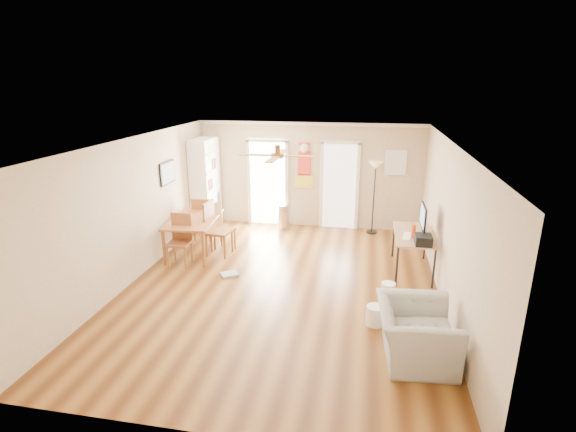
% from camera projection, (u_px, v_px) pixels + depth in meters
% --- Properties ---
extents(floor, '(7.00, 7.00, 0.00)m').
position_uv_depth(floor, '(282.00, 286.00, 7.85)').
color(floor, brown).
rests_on(floor, ground).
extents(ceiling, '(5.50, 7.00, 0.00)m').
position_uv_depth(ceiling, '(281.00, 142.00, 7.07)').
color(ceiling, silver).
rests_on(ceiling, floor).
extents(wall_back, '(5.50, 0.04, 2.60)m').
position_uv_depth(wall_back, '(309.00, 175.00, 10.74)').
color(wall_back, beige).
rests_on(wall_back, floor).
extents(wall_front, '(5.50, 0.04, 2.60)m').
position_uv_depth(wall_front, '(210.00, 327.00, 4.18)').
color(wall_front, beige).
rests_on(wall_front, floor).
extents(wall_left, '(0.04, 7.00, 2.60)m').
position_uv_depth(wall_left, '(134.00, 210.00, 7.94)').
color(wall_left, beige).
rests_on(wall_left, floor).
extents(wall_right, '(0.04, 7.00, 2.60)m').
position_uv_depth(wall_right, '(449.00, 228.00, 6.98)').
color(wall_right, beige).
rests_on(wall_right, floor).
extents(crown_molding, '(5.50, 7.00, 0.08)m').
position_uv_depth(crown_molding, '(281.00, 145.00, 7.08)').
color(crown_molding, white).
rests_on(crown_molding, wall_back).
extents(kitchen_doorway, '(0.90, 0.10, 2.10)m').
position_uv_depth(kitchen_doorway, '(268.00, 184.00, 10.98)').
color(kitchen_doorway, white).
rests_on(kitchen_doorway, wall_back).
extents(bathroom_doorway, '(0.80, 0.10, 2.10)m').
position_uv_depth(bathroom_doorway, '(339.00, 187.00, 10.67)').
color(bathroom_doorway, white).
rests_on(bathroom_doorway, wall_back).
extents(wall_decal, '(0.46, 0.03, 1.10)m').
position_uv_depth(wall_decal, '(304.00, 165.00, 10.67)').
color(wall_decal, red).
rests_on(wall_decal, wall_back).
extents(ac_grille, '(0.50, 0.04, 0.60)m').
position_uv_depth(ac_grille, '(396.00, 162.00, 10.23)').
color(ac_grille, white).
rests_on(ac_grille, wall_back).
extents(framed_poster, '(0.04, 0.66, 0.48)m').
position_uv_depth(framed_poster, '(168.00, 173.00, 9.12)').
color(framed_poster, black).
rests_on(framed_poster, wall_left).
extents(ceiling_fan, '(1.24, 1.24, 0.20)m').
position_uv_depth(ceiling_fan, '(278.00, 156.00, 6.84)').
color(ceiling_fan, '#593819').
rests_on(ceiling_fan, ceiling).
extents(bookshelf, '(0.47, 1.01, 2.23)m').
position_uv_depth(bookshelf, '(206.00, 184.00, 10.72)').
color(bookshelf, white).
rests_on(bookshelf, floor).
extents(dining_table, '(1.05, 1.61, 0.77)m').
position_uv_depth(dining_table, '(195.00, 236.00, 9.27)').
color(dining_table, '#A75F36').
rests_on(dining_table, floor).
extents(dining_chair_right_a, '(0.53, 0.53, 1.03)m').
position_uv_depth(dining_chair_right_a, '(223.00, 228.00, 9.37)').
color(dining_chair_right_a, olive).
rests_on(dining_chair_right_a, floor).
extents(dining_chair_right_b, '(0.51, 0.51, 1.14)m').
position_uv_depth(dining_chair_right_b, '(219.00, 229.00, 9.13)').
color(dining_chair_right_b, '#A86E36').
rests_on(dining_chair_right_b, floor).
extents(dining_chair_near, '(0.43, 0.43, 1.02)m').
position_uv_depth(dining_chair_near, '(179.00, 241.00, 8.64)').
color(dining_chair_near, brown).
rests_on(dining_chair_near, floor).
extents(dining_chair_far, '(0.44, 0.44, 1.00)m').
position_uv_depth(dining_chair_far, '(204.00, 218.00, 10.06)').
color(dining_chair_far, '#935C2F').
rests_on(dining_chair_far, floor).
extents(trash_can, '(0.35, 0.35, 0.61)m').
position_uv_depth(trash_can, '(283.00, 216.00, 10.84)').
color(trash_can, silver).
rests_on(trash_can, floor).
extents(torchiere_lamp, '(0.34, 0.34, 1.75)m').
position_uv_depth(torchiere_lamp, '(374.00, 198.00, 10.32)').
color(torchiere_lamp, black).
rests_on(torchiere_lamp, floor).
extents(computer_desk, '(0.72, 1.44, 0.77)m').
position_uv_depth(computer_desk, '(412.00, 253.00, 8.37)').
color(computer_desk, tan).
rests_on(computer_desk, floor).
extents(imac, '(0.28, 0.64, 0.60)m').
position_uv_depth(imac, '(423.00, 221.00, 8.04)').
color(imac, black).
rests_on(imac, computer_desk).
extents(keyboard, '(0.21, 0.45, 0.02)m').
position_uv_depth(keyboard, '(407.00, 236.00, 8.11)').
color(keyboard, white).
rests_on(keyboard, computer_desk).
extents(printer, '(0.29, 0.34, 0.17)m').
position_uv_depth(printer, '(423.00, 240.00, 7.70)').
color(printer, black).
rests_on(printer, computer_desk).
extents(orange_bottle, '(0.09, 0.09, 0.26)m').
position_uv_depth(orange_bottle, '(413.00, 231.00, 8.01)').
color(orange_bottle, '#F34B15').
rests_on(orange_bottle, computer_desk).
extents(wastebasket_a, '(0.29, 0.29, 0.28)m').
position_uv_depth(wastebasket_a, '(388.00, 291.00, 7.40)').
color(wastebasket_a, white).
rests_on(wastebasket_a, floor).
extents(wastebasket_b, '(0.33, 0.33, 0.31)m').
position_uv_depth(wastebasket_b, '(375.00, 315.00, 6.59)').
color(wastebasket_b, white).
rests_on(wastebasket_b, floor).
extents(floor_cloth, '(0.40, 0.38, 0.04)m').
position_uv_depth(floor_cloth, '(229.00, 274.00, 8.28)').
color(floor_cloth, '#9A9B96').
rests_on(floor_cloth, floor).
extents(armchair, '(1.07, 1.20, 0.74)m').
position_uv_depth(armchair, '(416.00, 333.00, 5.74)').
color(armchair, '#A5A5A0').
rests_on(armchair, floor).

